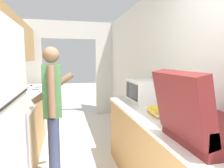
{
  "coord_description": "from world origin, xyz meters",
  "views": [
    {
      "loc": [
        -0.15,
        -0.71,
        1.51
      ],
      "look_at": [
        0.54,
        2.14,
        1.14
      ],
      "focal_mm": 32.0,
      "sensor_mm": 36.0,
      "label": 1
    }
  ],
  "objects_px": {
    "range_oven": "(31,109)",
    "person": "(53,111)",
    "knife": "(32,85)",
    "suitcase": "(199,121)",
    "book_stack": "(161,112)",
    "microwave": "(144,91)"
  },
  "relations": [
    {
      "from": "range_oven",
      "to": "suitcase",
      "type": "distance_m",
      "value": 3.64
    },
    {
      "from": "suitcase",
      "to": "knife",
      "type": "relative_size",
      "value": 1.69
    },
    {
      "from": "range_oven",
      "to": "microwave",
      "type": "relative_size",
      "value": 1.96
    },
    {
      "from": "knife",
      "to": "book_stack",
      "type": "bearing_deg",
      "value": -79.94
    },
    {
      "from": "knife",
      "to": "range_oven",
      "type": "bearing_deg",
      "value": -104.82
    },
    {
      "from": "person",
      "to": "book_stack",
      "type": "height_order",
      "value": "person"
    },
    {
      "from": "person",
      "to": "microwave",
      "type": "distance_m",
      "value": 1.26
    },
    {
      "from": "suitcase",
      "to": "knife",
      "type": "height_order",
      "value": "suitcase"
    },
    {
      "from": "range_oven",
      "to": "suitcase",
      "type": "bearing_deg",
      "value": -63.32
    },
    {
      "from": "range_oven",
      "to": "knife",
      "type": "xyz_separation_m",
      "value": [
        -0.04,
        0.47,
        0.46
      ]
    },
    {
      "from": "knife",
      "to": "microwave",
      "type": "bearing_deg",
      "value": -71.15
    },
    {
      "from": "person",
      "to": "knife",
      "type": "height_order",
      "value": "person"
    },
    {
      "from": "range_oven",
      "to": "person",
      "type": "bearing_deg",
      "value": -74.3
    },
    {
      "from": "suitcase",
      "to": "knife",
      "type": "distance_m",
      "value": 4.03
    },
    {
      "from": "book_stack",
      "to": "suitcase",
      "type": "bearing_deg",
      "value": -96.15
    },
    {
      "from": "suitcase",
      "to": "knife",
      "type": "bearing_deg",
      "value": 114.27
    },
    {
      "from": "suitcase",
      "to": "book_stack",
      "type": "height_order",
      "value": "suitcase"
    },
    {
      "from": "book_stack",
      "to": "knife",
      "type": "distance_m",
      "value": 3.43
    },
    {
      "from": "range_oven",
      "to": "person",
      "type": "distance_m",
      "value": 2.08
    },
    {
      "from": "suitcase",
      "to": "microwave",
      "type": "height_order",
      "value": "suitcase"
    },
    {
      "from": "person",
      "to": "suitcase",
      "type": "relative_size",
      "value": 2.89
    },
    {
      "from": "person",
      "to": "knife",
      "type": "relative_size",
      "value": 4.87
    }
  ]
}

